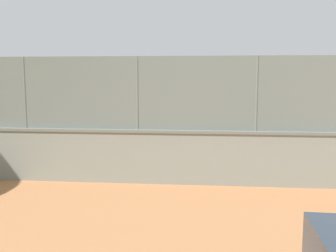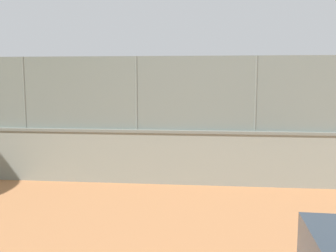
# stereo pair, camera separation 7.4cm
# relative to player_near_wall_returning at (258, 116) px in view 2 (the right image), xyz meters

# --- Properties ---
(ground_plane) EXTENTS (260.00, 260.00, 0.00)m
(ground_plane) POSITION_rel_player_near_wall_returning_xyz_m (3.51, -0.54, -0.95)
(ground_plane) COLOR #A36B42
(perimeter_wall) EXTENTS (23.42, 0.56, 1.54)m
(perimeter_wall) POSITION_rel_player_near_wall_returning_xyz_m (6.20, 10.01, -0.18)
(perimeter_wall) COLOR gray
(perimeter_wall) RESTS_ON ground_plane
(fence_panel_on_wall) EXTENTS (23.02, 0.27, 2.04)m
(fence_panel_on_wall) POSITION_rel_player_near_wall_returning_xyz_m (6.20, 10.01, 1.61)
(fence_panel_on_wall) COLOR slate
(fence_panel_on_wall) RESTS_ON perimeter_wall
(player_near_wall_returning) EXTENTS (1.26, 0.76, 1.61)m
(player_near_wall_returning) POSITION_rel_player_near_wall_returning_xyz_m (0.00, 0.00, 0.00)
(player_near_wall_returning) COLOR #591919
(player_near_wall_returning) RESTS_ON ground_plane
(player_at_service_line) EXTENTS (0.73, 0.86, 1.70)m
(player_at_service_line) POSITION_rel_player_near_wall_returning_xyz_m (7.76, 7.99, 0.05)
(player_at_service_line) COLOR navy
(player_at_service_line) RESTS_ON ground_plane
(player_foreground_swinging) EXTENTS (0.77, 1.01, 1.60)m
(player_foreground_swinging) POSITION_rel_player_near_wall_returning_xyz_m (2.18, -1.67, -0.01)
(player_foreground_swinging) COLOR #591919
(player_foreground_swinging) RESTS_ON ground_plane
(sports_ball) EXTENTS (0.19, 0.19, 0.19)m
(sports_ball) POSITION_rel_player_near_wall_returning_xyz_m (1.23, 2.26, -0.86)
(sports_ball) COLOR white
(sports_ball) RESTS_ON ground_plane
(courtside_bench) EXTENTS (1.60, 0.39, 0.87)m
(courtside_bench) POSITION_rel_player_near_wall_returning_xyz_m (3.95, 8.51, -0.49)
(courtside_bench) COLOR gray
(courtside_bench) RESTS_ON ground_plane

